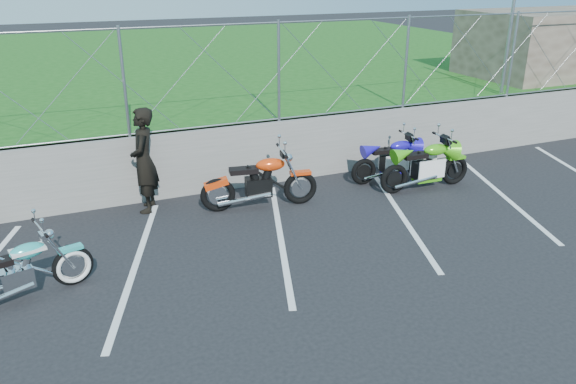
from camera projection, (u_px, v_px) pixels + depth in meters
name	position (u px, v px, depth m)	size (l,w,h in m)	color
ground	(305.00, 262.00, 8.66)	(90.00, 90.00, 0.00)	black
retaining_wall	(234.00, 157.00, 11.41)	(30.00, 0.22, 1.30)	slate
grass_field	(148.00, 76.00, 19.96)	(30.00, 20.00, 1.30)	#174913
stone_building	(555.00, 43.00, 16.34)	(5.00, 3.00, 1.80)	brown
chain_link_fence	(231.00, 75.00, 10.80)	(28.00, 0.03, 2.00)	gray
sign_pole	(510.00, 31.00, 13.56)	(0.08, 0.08, 3.00)	gray
parking_lines	(343.00, 224.00, 9.95)	(18.29, 4.31, 0.01)	silver
cruiser_turquoise	(20.00, 274.00, 7.53)	(1.98, 0.71, 1.01)	black
naked_orange	(261.00, 184.00, 10.48)	(2.21, 0.75, 1.11)	black
sportbike_green	(427.00, 167.00, 11.39)	(2.06, 0.73, 1.07)	black
sportbike_blue	(393.00, 161.00, 11.85)	(1.90, 0.68, 0.98)	black
person_standing	(144.00, 160.00, 10.19)	(0.71, 0.47, 1.95)	black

